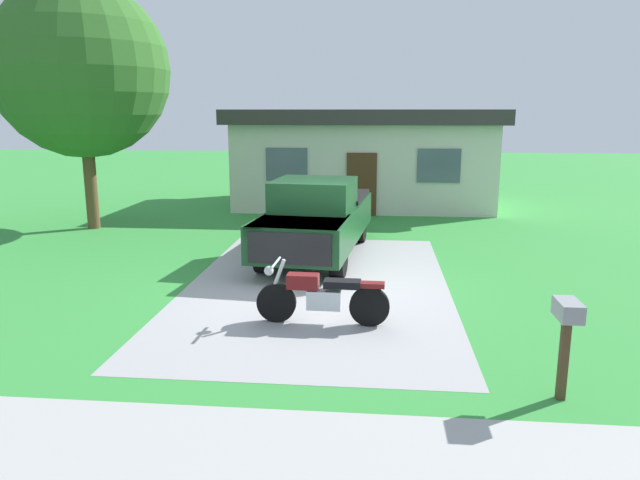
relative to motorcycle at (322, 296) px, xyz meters
name	(u,v)px	position (x,y,z in m)	size (l,w,h in m)	color
ground_plane	(318,286)	(-0.28, 2.15, -0.47)	(80.00, 80.00, 0.00)	#348E3A
driveway_pad	(318,286)	(-0.28, 2.15, -0.47)	(5.23, 8.88, 0.01)	#9E9E9E
sidewalk_strip	(260,452)	(-0.28, -3.85, -0.47)	(36.00, 1.80, 0.01)	#A6A6A1
motorcycle	(322,296)	(0.00, 0.00, 0.00)	(2.21, 0.70, 1.09)	black
pickup_truck	(318,216)	(-0.54, 4.80, 0.48)	(2.54, 5.78, 1.90)	black
mailbox	(567,323)	(3.17, -2.35, 0.51)	(0.26, 0.48, 1.26)	#4C3823
shade_tree	(81,70)	(-7.60, 7.52, 4.12)	(4.99, 4.99, 7.09)	brown
neighbor_house	(364,157)	(0.37, 12.97, 1.32)	(9.60, 5.60, 3.50)	beige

